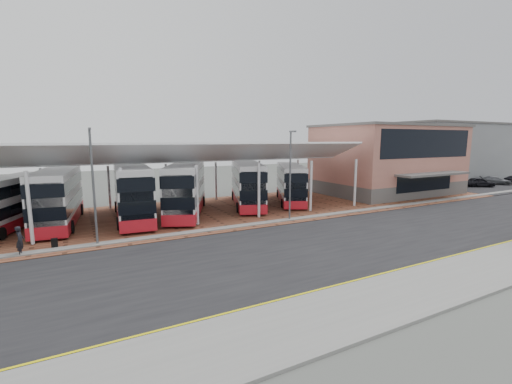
% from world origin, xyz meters
% --- Properties ---
extents(ground, '(140.00, 140.00, 0.00)m').
position_xyz_m(ground, '(0.00, 0.00, 0.00)').
color(ground, '#484A46').
extents(road, '(120.00, 14.00, 0.02)m').
position_xyz_m(road, '(0.00, -1.00, 0.01)').
color(road, black).
rests_on(road, ground).
extents(forecourt, '(72.00, 16.00, 0.06)m').
position_xyz_m(forecourt, '(2.00, 13.00, 0.03)').
color(forecourt, brown).
rests_on(forecourt, ground).
extents(sidewalk, '(120.00, 4.00, 0.14)m').
position_xyz_m(sidewalk, '(0.00, -9.00, 0.07)').
color(sidewalk, slate).
rests_on(sidewalk, ground).
extents(north_kerb, '(120.00, 0.80, 0.14)m').
position_xyz_m(north_kerb, '(0.00, 6.20, 0.07)').
color(north_kerb, slate).
rests_on(north_kerb, ground).
extents(carpark_surface, '(22.00, 10.00, 0.08)m').
position_xyz_m(carpark_surface, '(44.00, 10.00, 0.04)').
color(carpark_surface, black).
rests_on(carpark_surface, ground).
extents(yellow_line_near, '(120.00, 0.12, 0.01)m').
position_xyz_m(yellow_line_near, '(0.00, -7.00, 0.03)').
color(yellow_line_near, yellow).
rests_on(yellow_line_near, road).
extents(yellow_line_far, '(120.00, 0.12, 0.01)m').
position_xyz_m(yellow_line_far, '(0.00, -6.70, 0.03)').
color(yellow_line_far, yellow).
rests_on(yellow_line_far, road).
extents(canopy, '(37.00, 11.63, 7.07)m').
position_xyz_m(canopy, '(-6.00, 13.94, 5.80)').
color(canopy, silver).
rests_on(canopy, ground).
extents(terminal, '(18.40, 14.40, 9.25)m').
position_xyz_m(terminal, '(23.00, 13.92, 4.66)').
color(terminal, '#555250').
rests_on(terminal, ground).
extents(warehouse, '(30.50, 20.50, 10.25)m').
position_xyz_m(warehouse, '(48.00, 24.00, 5.15)').
color(warehouse, slate).
rests_on(warehouse, ground).
extents(lamp_west, '(0.16, 0.90, 8.07)m').
position_xyz_m(lamp_west, '(-14.00, 6.27, 4.36)').
color(lamp_west, '#515357').
rests_on(lamp_west, ground).
extents(lamp_east, '(0.16, 0.90, 8.07)m').
position_xyz_m(lamp_east, '(2.00, 6.27, 4.36)').
color(lamp_east, '#515357').
rests_on(lamp_east, ground).
extents(bus_0, '(5.72, 10.51, 4.25)m').
position_xyz_m(bus_0, '(-20.10, 14.23, 2.17)').
color(bus_0, silver).
rests_on(bus_0, forecourt).
extents(bus_1, '(3.88, 11.68, 4.72)m').
position_xyz_m(bus_1, '(-16.48, 14.06, 2.41)').
color(bus_1, silver).
rests_on(bus_1, forecourt).
extents(bus_2, '(3.70, 12.16, 4.94)m').
position_xyz_m(bus_2, '(-10.57, 13.32, 2.51)').
color(bus_2, silver).
rests_on(bus_2, forecourt).
extents(bus_3, '(7.20, 12.06, 4.92)m').
position_xyz_m(bus_3, '(-5.58, 13.12, 2.50)').
color(bus_3, silver).
rests_on(bus_3, forecourt).
extents(bus_4, '(6.50, 11.77, 4.77)m').
position_xyz_m(bus_4, '(1.60, 14.20, 2.43)').
color(bus_4, silver).
rests_on(bus_4, forecourt).
extents(bus_5, '(6.97, 10.46, 4.34)m').
position_xyz_m(bus_5, '(6.99, 13.73, 2.21)').
color(bus_5, silver).
rests_on(bus_5, forecourt).
extents(pedestrian, '(0.49, 0.71, 1.87)m').
position_xyz_m(pedestrian, '(-18.41, 6.13, 0.99)').
color(pedestrian, black).
rests_on(pedestrian, forecourt).
extents(suitcase, '(0.39, 0.28, 0.67)m').
position_xyz_m(suitcase, '(-16.60, 6.73, 0.40)').
color(suitcase, black).
rests_on(suitcase, forecourt).
extents(carpark_car_a, '(4.47, 3.77, 1.44)m').
position_xyz_m(carpark_car_a, '(40.08, 10.93, 0.80)').
color(carpark_car_a, black).
rests_on(carpark_car_a, carpark_surface).
extents(carpark_car_b, '(4.03, 4.63, 1.28)m').
position_xyz_m(carpark_car_b, '(45.46, 11.42, 0.72)').
color(carpark_car_b, '#494B50').
rests_on(carpark_car_b, carpark_surface).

